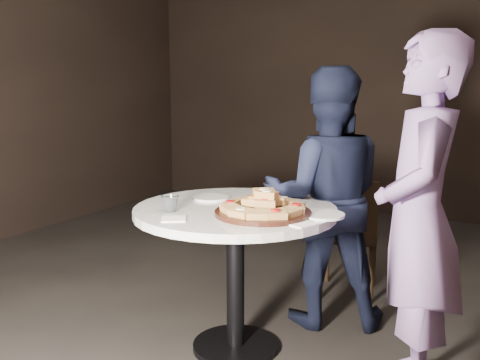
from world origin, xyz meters
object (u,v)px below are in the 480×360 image
at_px(table, 235,234).
at_px(serving_board, 263,213).
at_px(diner_navy, 325,198).
at_px(chair_far, 348,229).
at_px(focaccia_pile, 264,204).
at_px(diner_teal, 419,219).
at_px(water_glass, 170,204).

bearing_deg(table, serving_board, -23.59).
height_order(table, diner_navy, diner_navy).
height_order(table, serving_board, serving_board).
relative_size(table, chair_far, 1.63).
xyz_separation_m(focaccia_pile, diner_teal, (0.69, 0.12, -0.02)).
bearing_deg(water_glass, chair_far, 66.52).
distance_m(table, water_glass, 0.38).
bearing_deg(focaccia_pile, diner_navy, 82.76).
relative_size(focaccia_pile, chair_far, 0.52).
xyz_separation_m(table, water_glass, (-0.23, -0.24, 0.18)).
height_order(serving_board, water_glass, water_glass).
bearing_deg(table, diner_navy, 63.21).
bearing_deg(diner_teal, water_glass, -89.36).
relative_size(table, diner_teal, 0.81).
distance_m(chair_far, diner_navy, 0.50).
relative_size(table, diner_navy, 0.88).
bearing_deg(serving_board, focaccia_pile, 29.47).
relative_size(water_glass, diner_teal, 0.05).
bearing_deg(serving_board, water_glass, -159.88).
height_order(serving_board, diner_teal, diner_teal).
xyz_separation_m(water_glass, diner_teal, (1.11, 0.28, -0.01)).
xyz_separation_m(table, serving_board, (0.20, -0.09, 0.15)).
height_order(focaccia_pile, water_glass, focaccia_pile).
bearing_deg(table, focaccia_pile, -22.77).
bearing_deg(water_glass, serving_board, 20.12).
bearing_deg(table, water_glass, -133.34).
distance_m(diner_navy, diner_teal, 0.80).
bearing_deg(water_glass, diner_navy, 57.48).
height_order(serving_board, focaccia_pile, focaccia_pile).
distance_m(serving_board, focaccia_pile, 0.04).
bearing_deg(diner_navy, table, 39.31).
distance_m(table, diner_navy, 0.63).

